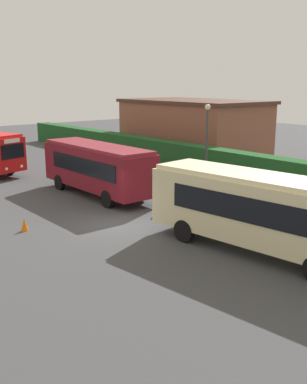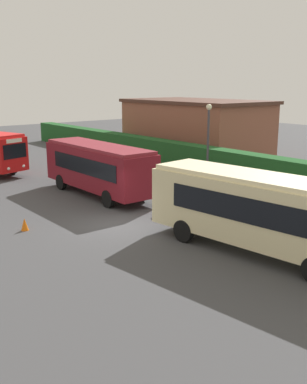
{
  "view_description": "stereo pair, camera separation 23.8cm",
  "coord_description": "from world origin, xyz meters",
  "px_view_note": "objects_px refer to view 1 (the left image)",
  "views": [
    {
      "loc": [
        17.63,
        -12.12,
        6.87
      ],
      "look_at": [
        0.92,
        1.53,
        1.63
      ],
      "focal_mm": 42.57,
      "sensor_mm": 36.0,
      "label": 1
    },
    {
      "loc": [
        17.78,
        -11.93,
        6.87
      ],
      "look_at": [
        0.92,
        1.53,
        1.63
      ],
      "focal_mm": 42.57,
      "sensor_mm": 36.0,
      "label": 2
    }
  ],
  "objects_px": {
    "traffic_cone": "(24,225)",
    "lamppost": "(207,138)",
    "bus_maroon": "(97,166)",
    "bus_cream": "(260,209)"
  },
  "relations": [
    {
      "from": "traffic_cone",
      "to": "lamppost",
      "type": "distance_m",
      "value": 12.76
    },
    {
      "from": "bus_cream",
      "to": "lamppost",
      "type": "bearing_deg",
      "value": -40.48
    },
    {
      "from": "bus_maroon",
      "to": "traffic_cone",
      "type": "bearing_deg",
      "value": 120.02
    },
    {
      "from": "bus_maroon",
      "to": "lamppost",
      "type": "xyz_separation_m",
      "value": [
        3.54,
        5.89,
        1.65
      ]
    },
    {
      "from": "bus_maroon",
      "to": "lamppost",
      "type": "height_order",
      "value": "lamppost"
    },
    {
      "from": "bus_cream",
      "to": "traffic_cone",
      "type": "bearing_deg",
      "value": 29.29
    },
    {
      "from": "bus_cream",
      "to": "lamppost",
      "type": "height_order",
      "value": "lamppost"
    },
    {
      "from": "bus_cream",
      "to": "traffic_cone",
      "type": "distance_m",
      "value": 10.92
    },
    {
      "from": "bus_maroon",
      "to": "lamppost",
      "type": "relative_size",
      "value": 1.66
    },
    {
      "from": "traffic_cone",
      "to": "lamppost",
      "type": "height_order",
      "value": "lamppost"
    }
  ]
}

